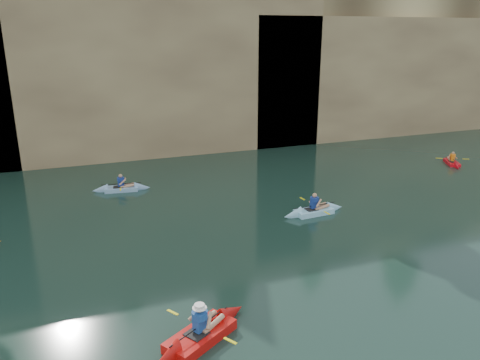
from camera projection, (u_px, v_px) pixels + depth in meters
name	position (u px, v px, depth m)	size (l,w,h in m)	color
ground	(257.00, 355.00, 12.59)	(160.00, 160.00, 0.00)	black
cliff	(114.00, 62.00, 37.54)	(70.00, 16.00, 12.00)	tan
cliff_slab_center	(156.00, 73.00, 31.71)	(24.00, 2.40, 11.40)	tan
cliff_slab_east	(397.00, 75.00, 38.69)	(26.00, 2.40, 9.84)	tan
sea_cave_center	(70.00, 141.00, 30.34)	(3.50, 1.00, 3.20)	black
sea_cave_east	(267.00, 117.00, 34.87)	(5.00, 1.00, 4.50)	black
main_kayaker	(200.00, 335.00, 13.12)	(3.73, 2.76, 1.43)	red
kayaker_ltblue_near	(314.00, 211.00, 22.33)	(3.32, 2.53, 1.30)	#95DBFA
kayaker_red_far	(452.00, 162.00, 30.82)	(1.90, 2.82, 1.04)	red
kayaker_ltblue_mid	(121.00, 188.00, 25.60)	(3.18, 2.32, 1.18)	#7EAAD3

